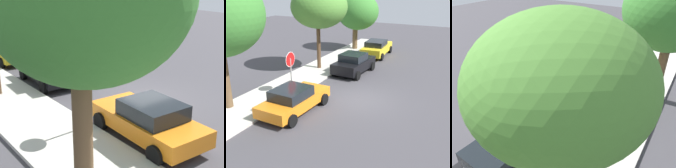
# 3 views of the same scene
# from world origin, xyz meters

# --- Properties ---
(ground_plane) EXTENTS (60.00, 60.00, 0.00)m
(ground_plane) POSITION_xyz_m (0.00, 0.00, 0.00)
(ground_plane) COLOR #423F44
(sidewalk_curb) EXTENTS (32.00, 2.93, 0.14)m
(sidewalk_curb) POSITION_xyz_m (0.00, 4.96, 0.07)
(sidewalk_curb) COLOR beige
(sidewalk_curb) RESTS_ON ground_plane
(stop_sign) EXTENTS (0.89, 0.08, 2.69)m
(stop_sign) POSITION_xyz_m (-1.22, 3.90, 1.88)
(stop_sign) COLOR gray
(stop_sign) RESTS_ON ground_plane
(parked_car_orange) EXTENTS (4.33, 2.17, 1.38)m
(parked_car_orange) POSITION_xyz_m (-3.00, 2.51, 0.70)
(parked_car_orange) COLOR orange
(parked_car_orange) RESTS_ON ground_plane
(parked_car_black) EXTENTS (3.92, 2.24, 1.52)m
(parked_car_black) POSITION_xyz_m (4.37, 2.31, 0.77)
(parked_car_black) COLOR black
(parked_car_black) RESTS_ON ground_plane
(street_tree_near_corner) EXTENTS (4.58, 4.58, 7.05)m
(street_tree_near_corner) POSITION_xyz_m (-4.38, 5.70, 4.97)
(street_tree_near_corner) COLOR brown
(street_tree_near_corner) RESTS_ON ground_plane
(street_tree_mid_block) EXTENTS (4.10, 4.10, 6.31)m
(street_tree_mid_block) POSITION_xyz_m (3.98, 4.93, 4.73)
(street_tree_mid_block) COLOR #513823
(street_tree_mid_block) RESTS_ON ground_plane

